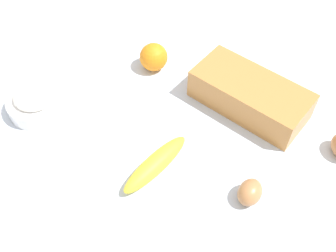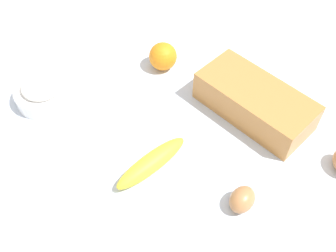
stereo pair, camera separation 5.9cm
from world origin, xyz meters
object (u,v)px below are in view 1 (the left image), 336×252
flour_bowl (36,101)px  banana (156,164)px  loaf_pan (250,95)px  orange_fruit (154,57)px  egg_beside_bowl (250,192)px

flour_bowl → banana: 0.34m
loaf_pan → orange_fruit: loaf_pan is taller
orange_fruit → egg_beside_bowl: orange_fruit is taller
banana → egg_beside_bowl: bearing=30.1°
flour_bowl → orange_fruit: size_ratio=1.92×
loaf_pan → orange_fruit: 0.27m
egg_beside_bowl → loaf_pan: bearing=133.7°
banana → orange_fruit: (-0.26, 0.20, 0.02)m
flour_bowl → banana: size_ratio=0.75×
banana → orange_fruit: 0.32m
loaf_pan → orange_fruit: size_ratio=4.05×
flour_bowl → banana: flour_bowl is taller
egg_beside_bowl → flour_bowl: bearing=-156.5°
loaf_pan → banana: bearing=-101.4°
loaf_pan → flour_bowl: size_ratio=2.11×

